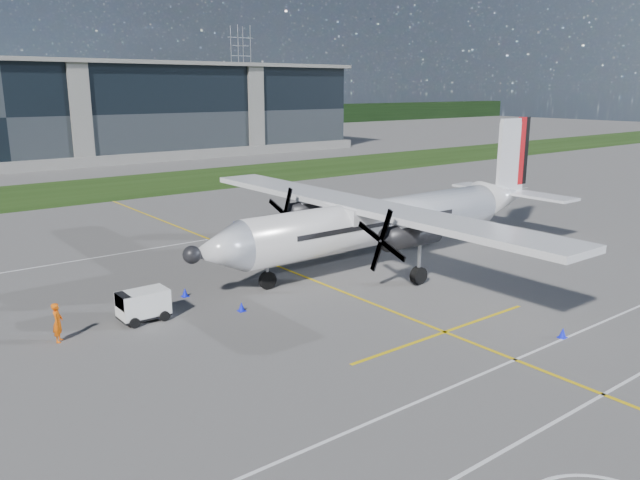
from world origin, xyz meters
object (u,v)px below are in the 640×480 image
at_px(safety_cone_tail, 509,231).
at_px(safety_cone_nose_stbd, 185,292).
at_px(safety_cone_fwd, 161,308).
at_px(safety_cone_portwing, 563,333).
at_px(safety_cone_nose_port, 242,307).
at_px(pylon_east, 241,76).
at_px(safety_cone_stbdwing, 234,224).
at_px(baggage_tug, 143,306).
at_px(turboprop_aircraft, 392,194).
at_px(ground_crew_person, 57,320).

bearing_deg(safety_cone_tail, safety_cone_nose_stbd, 176.50).
distance_m(safety_cone_tail, safety_cone_fwd, 29.84).
bearing_deg(safety_cone_portwing, safety_cone_nose_port, 129.19).
relative_size(pylon_east, safety_cone_nose_stbd, 60.00).
bearing_deg(safety_cone_stbdwing, safety_cone_nose_stbd, -128.81).
distance_m(safety_cone_portwing, safety_cone_stbdwing, 30.54).
bearing_deg(pylon_east, safety_cone_tail, -113.09).
bearing_deg(baggage_tug, safety_cone_tail, 0.82).
bearing_deg(safety_cone_nose_port, turboprop_aircraft, 9.95).
distance_m(baggage_tug, safety_cone_portwing, 20.58).
distance_m(baggage_tug, safety_cone_nose_stbd, 3.96).
bearing_deg(safety_cone_stbdwing, turboprop_aircraft, -79.00).
distance_m(ground_crew_person, safety_cone_nose_port, 9.02).
xyz_separation_m(safety_cone_nose_stbd, safety_cone_portwing, (11.47, -16.46, 0.00)).
relative_size(baggage_tug, safety_cone_nose_port, 5.24).
height_order(baggage_tug, safety_cone_fwd, baggage_tug).
xyz_separation_m(safety_cone_tail, safety_cone_stbdwing, (-16.41, 15.78, 0.00)).
bearing_deg(safety_cone_fwd, safety_cone_nose_stbd, 36.45).
bearing_deg(safety_cone_tail, ground_crew_person, -179.01).
xyz_separation_m(safety_cone_tail, safety_cone_fwd, (-29.84, 0.14, 0.00)).
height_order(pylon_east, turboprop_aircraft, pylon_east).
height_order(baggage_tug, ground_crew_person, ground_crew_person).
bearing_deg(safety_cone_nose_stbd, safety_cone_fwd, -143.55).
height_order(baggage_tug, safety_cone_stbdwing, baggage_tug).
xyz_separation_m(pylon_east, safety_cone_stbdwing, (-78.28, -129.34, -14.75)).
relative_size(ground_crew_person, safety_cone_portwing, 4.32).
distance_m(baggage_tug, safety_cone_nose_port, 5.01).
relative_size(turboprop_aircraft, safety_cone_nose_stbd, 61.82).
distance_m(pylon_east, safety_cone_stbdwing, 151.90).
bearing_deg(pylon_east, ground_crew_person, -123.68).
distance_m(pylon_east, safety_cone_portwing, 178.56).
height_order(turboprop_aircraft, safety_cone_nose_stbd, turboprop_aircraft).
bearing_deg(safety_cone_nose_port, baggage_tug, 157.95).
relative_size(safety_cone_fwd, safety_cone_stbdwing, 1.00).
distance_m(safety_cone_nose_stbd, safety_cone_stbdwing, 18.07).
bearing_deg(safety_cone_nose_stbd, safety_cone_tail, -3.50).
xyz_separation_m(baggage_tug, safety_cone_nose_port, (4.61, -1.87, -0.54)).
bearing_deg(safety_cone_fwd, ground_crew_person, -172.06).
bearing_deg(ground_crew_person, safety_cone_nose_port, -72.13).
xyz_separation_m(safety_cone_fwd, safety_cone_nose_stbd, (2.10, 1.55, 0.00)).
bearing_deg(baggage_tug, safety_cone_portwing, -44.12).
xyz_separation_m(ground_crew_person, safety_cone_portwing, (18.97, -14.15, -0.83)).
bearing_deg(baggage_tug, pylon_east, 57.45).
relative_size(turboprop_aircraft, baggage_tug, 11.80).
distance_m(pylon_east, safety_cone_nose_port, 172.47).
relative_size(turboprop_aircraft, safety_cone_stbdwing, 61.82).
distance_m(safety_cone_fwd, safety_cone_stbdwing, 20.61).
bearing_deg(ground_crew_person, safety_cone_tail, -60.23).
distance_m(baggage_tug, safety_cone_stbdwing, 21.85).
xyz_separation_m(turboprop_aircraft, safety_cone_fwd, (-16.50, 0.16, -4.39)).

